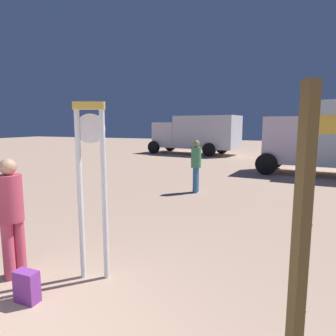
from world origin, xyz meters
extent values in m
cylinder|color=white|center=(-0.29, 1.91, 1.14)|extent=(0.07, 0.07, 2.29)
cylinder|color=white|center=(0.02, 2.02, 1.14)|extent=(0.07, 0.07, 2.29)
cube|color=yellow|center=(-0.14, 1.96, 2.34)|extent=(0.41, 0.21, 0.10)
cylinder|color=white|center=(-0.15, 1.99, 2.05)|extent=(0.38, 0.17, 0.38)
cube|color=black|center=(-0.15, 2.01, 2.05)|extent=(0.06, 0.03, 0.09)
cube|color=black|center=(-0.15, 2.01, 2.05)|extent=(0.10, 0.05, 0.13)
cube|color=brown|center=(2.39, 1.17, 1.21)|extent=(0.14, 0.14, 2.42)
sphere|color=#F8EE8F|center=(2.45, 1.22, 0.61)|extent=(0.04, 0.04, 0.04)
sphere|color=#FFE182|center=(2.45, 1.22, 1.33)|extent=(0.04, 0.04, 0.04)
sphere|color=#FFE785|center=(2.45, 1.22, 2.06)|extent=(0.04, 0.04, 0.04)
cylinder|color=#C8445F|center=(-1.18, 1.48, 0.40)|extent=(0.15, 0.15, 0.80)
cylinder|color=#C8445F|center=(-1.15, 1.64, 0.40)|extent=(0.15, 0.15, 0.80)
cylinder|color=#B93E55|center=(-1.17, 1.56, 1.12)|extent=(0.32, 0.32, 0.63)
sphere|color=tan|center=(-1.17, 1.56, 1.55)|extent=(0.22, 0.22, 0.22)
cube|color=purple|center=(-0.54, 1.17, 0.19)|extent=(0.29, 0.15, 0.38)
cube|color=#732A95|center=(-0.54, 1.27, 0.13)|extent=(0.20, 0.04, 0.17)
cylinder|color=teal|center=(-0.36, 7.61, 0.39)|extent=(0.15, 0.15, 0.79)
cylinder|color=teal|center=(-0.36, 7.45, 0.39)|extent=(0.15, 0.15, 0.79)
cylinder|color=#418E5D|center=(-0.36, 7.53, 1.10)|extent=(0.31, 0.31, 0.62)
sphere|color=#937F5C|center=(-0.36, 7.53, 1.52)|extent=(0.22, 0.22, 0.22)
cube|color=silver|center=(2.27, 12.91, 1.44)|extent=(2.13, 2.26, 1.99)
cube|color=black|center=(1.30, 13.01, 1.84)|extent=(0.21, 1.74, 0.87)
cylinder|color=black|center=(1.67, 14.09, 0.45)|extent=(0.92, 0.34, 0.90)
cylinder|color=black|center=(1.44, 11.88, 0.45)|extent=(0.92, 0.34, 0.90)
cube|color=silver|center=(-3.11, 19.36, 1.58)|extent=(4.61, 3.00, 2.26)
cube|color=silver|center=(-6.14, 19.82, 1.36)|extent=(2.06, 2.50, 1.82)
cube|color=black|center=(-7.01, 19.95, 1.72)|extent=(0.32, 1.89, 0.80)
cylinder|color=black|center=(-6.60, 21.11, 0.45)|extent=(0.93, 0.38, 0.90)
cylinder|color=black|center=(-6.96, 18.72, 0.45)|extent=(0.93, 0.38, 0.90)
cylinder|color=black|center=(-2.25, 20.45, 0.45)|extent=(0.93, 0.38, 0.90)
cylinder|color=black|center=(-2.61, 18.06, 0.45)|extent=(0.93, 0.38, 0.90)
camera|label=1|loc=(2.26, -1.25, 2.10)|focal=31.85mm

